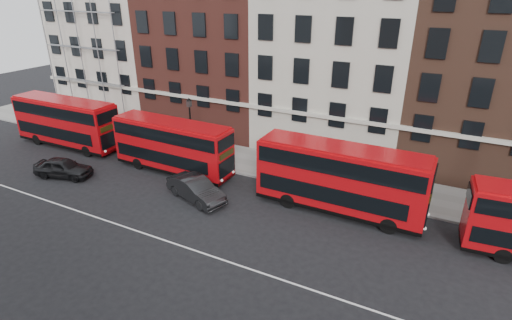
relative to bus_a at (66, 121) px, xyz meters
The scene contains 12 objects.
ground 22.77m from the bus_a, 15.47° to the right, with size 120.00×120.00×0.00m, color black.
pavement 22.40m from the bus_a, 11.56° to the left, with size 80.00×5.00×0.15m, color gray.
kerb 22.03m from the bus_a, ahead, with size 80.00×0.30×0.16m, color gray.
road_centre_line 23.38m from the bus_a, 20.22° to the right, with size 70.00×0.12×0.01m, color white.
building_terrace 25.77m from the bus_a, 28.83° to the left, with size 64.00×11.95×22.00m.
bus_a is the anchor object (origin of this frame).
bus_b 12.19m from the bus_a, ahead, with size 10.20×2.66×4.26m.
bus_c 25.79m from the bus_a, ahead, with size 11.04×2.77×4.62m.
car_rear 7.15m from the bus_a, 43.32° to the right, with size 1.81×4.50×1.53m, color black.
car_front 16.84m from the bus_a, 10.50° to the right, with size 1.72×4.92×1.62m, color black.
lamp_post_left 12.42m from the bus_a, 12.58° to the left, with size 0.44×0.44×5.33m.
iron_railings 22.88m from the bus_a, 16.98° to the left, with size 6.60×0.06×1.00m, color black, non-canonical shape.
Camera 1 is at (9.71, -17.15, 14.01)m, focal length 28.00 mm.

